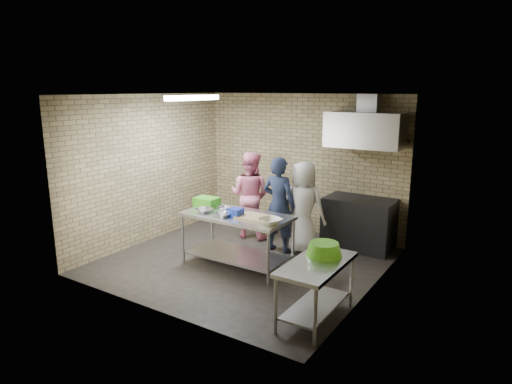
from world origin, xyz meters
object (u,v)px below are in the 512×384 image
stove (359,223)px  blue_tub (236,212)px  green_crate (207,202)px  side_counter (316,291)px  man_navy (279,205)px  woman_white (303,207)px  bottle_red (371,133)px  prep_table (237,240)px  green_basin (324,249)px  bottle_green (394,135)px  woman_pink (250,195)px

stove → blue_tub: 2.40m
stove → green_crate: bearing=-139.6°
side_counter → man_navy: bearing=130.7°
blue_tub → woman_white: size_ratio=0.12×
bottle_red → prep_table: bearing=-123.6°
side_counter → bottle_red: bearing=97.6°
green_basin → bottle_green: bottle_green is taller
stove → woman_pink: bearing=-164.3°
blue_tub → man_navy: (0.17, 1.04, -0.09)m
woman_white → prep_table: bearing=60.3°
blue_tub → bottle_green: (1.74, 2.20, 1.09)m
prep_table → green_crate: size_ratio=4.50×
prep_table → side_counter: 2.00m
woman_white → stove: bearing=-137.4°
blue_tub → bottle_red: bottle_red is taller
prep_table → stove: bearing=54.1°
bottle_red → man_navy: 2.04m
stove → woman_pink: woman_pink is taller
side_counter → bottle_green: 3.41m
bottle_red → woman_pink: bearing=-158.5°
side_counter → stove: stove is taller
green_basin → bottle_red: size_ratio=2.56×
prep_table → blue_tub: size_ratio=9.00×
green_crate → green_basin: green_crate is taller
stove → man_navy: man_navy is taller
green_crate → man_navy: 1.24m
man_navy → side_counter: bearing=130.6°
green_crate → green_basin: size_ratio=0.83×
woman_pink → bottle_green: bearing=-169.4°
side_counter → blue_tub: blue_tub is taller
bottle_green → woman_white: bottle_green is taller
stove → green_basin: green_basin is taller
green_basin → woman_white: size_ratio=0.29×
side_counter → bottle_green: size_ratio=8.00×
stove → green_basin: size_ratio=2.61×
woman_pink → bottle_red: bearing=-166.1°
prep_table → side_counter: prep_table is taller
stove → bottle_red: bearing=78.2°
green_crate → green_basin: bearing=-17.0°
woman_white → bottle_red: bearing=-131.2°
prep_table → bottle_green: 3.19m
green_crate → bottle_red: bottle_red is taller
green_basin → woman_pink: 3.08m
man_navy → woman_white: (0.38, 0.19, -0.04)m
woman_pink → side_counter: bearing=130.1°
woman_white → blue_tub: bearing=64.2°
woman_white → green_crate: bearing=36.1°
blue_tub → man_navy: bearing=80.7°
green_basin → side_counter: bearing=-85.4°
blue_tub → man_navy: size_ratio=0.11×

